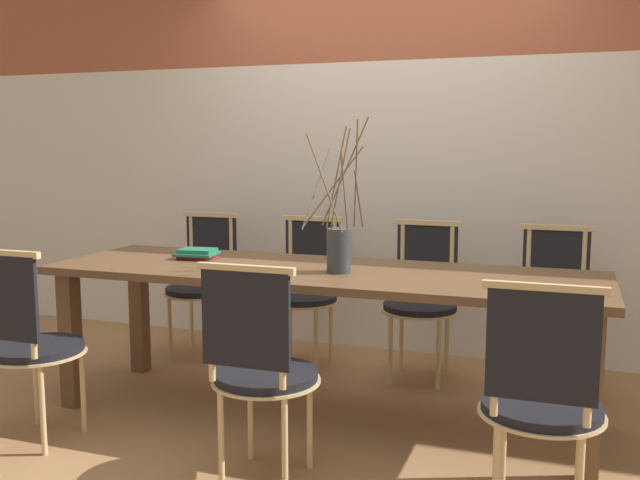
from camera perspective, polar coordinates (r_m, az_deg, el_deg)
name	(u,v)px	position (r m, az deg, el deg)	size (l,w,h in m)	color
ground_plane	(320,415)	(3.86, 0.00, -13.82)	(16.00, 16.00, 0.00)	#9E7047
wall_rear	(387,116)	(4.87, 5.35, 9.85)	(12.00, 0.06, 3.20)	beige
dining_table	(320,288)	(3.66, 0.00, -3.83)	(2.83, 0.86, 0.78)	brown
chair_near_leftend	(28,339)	(3.63, -22.32, -7.33)	(0.46, 0.46, 0.95)	black
chair_near_left	(261,365)	(2.99, -4.76, -9.94)	(0.46, 0.46, 0.95)	black
chair_near_center	(541,397)	(2.75, 17.29, -11.89)	(0.46, 0.46, 0.95)	black
chair_far_leftend	(202,280)	(4.86, -9.39, -3.14)	(0.46, 0.46, 0.95)	black
chair_far_left	(305,287)	(4.55, -1.18, -3.77)	(0.46, 0.46, 0.95)	black
chair_far_center	(422,295)	(4.35, 8.15, -4.39)	(0.46, 0.46, 0.95)	black
chair_far_right	(553,305)	(4.27, 18.17, -4.93)	(0.46, 0.46, 0.95)	black
vase_centerpiece	(339,245)	(3.53, 1.52, -0.41)	(0.33, 0.36, 0.77)	#33383D
book_stack	(198,254)	(4.03, -9.77, -1.08)	(0.24, 0.21, 0.06)	maroon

